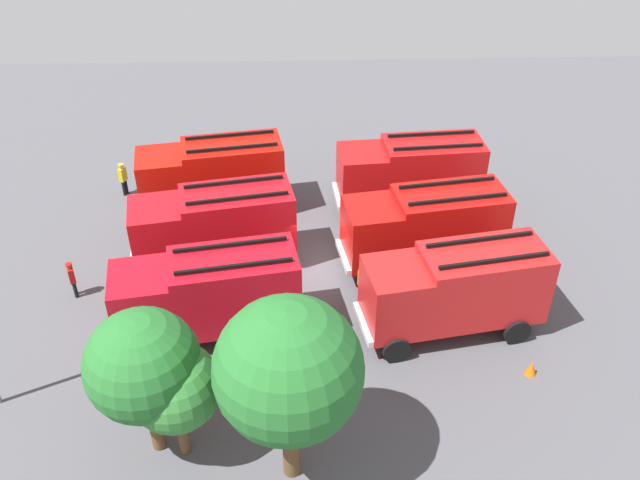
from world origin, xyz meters
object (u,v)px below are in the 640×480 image
object	(u,v)px
fire_truck_2	(425,226)
tree_2	(143,366)
firefighter_2	(123,177)
fire_truck_4	(455,288)
fire_truck_0	(411,171)
firefighter_3	(72,278)
traffic_cone_0	(531,368)
firefighter_0	(361,284)
firefighter_1	(275,274)
fire_truck_1	(212,173)
tree_0	(288,371)
tree_1	(175,388)
fire_truck_3	(214,225)
fire_truck_5	(208,293)

from	to	relation	value
fire_truck_2	tree_2	bearing A→B (deg)	34.22
firefighter_2	tree_2	world-z (taller)	tree_2
fire_truck_4	fire_truck_0	bearing A→B (deg)	-97.22
firefighter_3	traffic_cone_0	size ratio (longest dim) A/B	2.84
fire_truck_4	firefighter_0	world-z (taller)	fire_truck_4
fire_truck_4	firefighter_3	world-z (taller)	fire_truck_4
firefighter_1	traffic_cone_0	distance (m)	10.99
fire_truck_2	firefighter_3	distance (m)	15.26
fire_truck_1	tree_0	size ratio (longest dim) A/B	1.10
firefighter_2	tree_1	world-z (taller)	tree_1
tree_0	tree_2	size ratio (longest dim) A/B	1.22
firefighter_2	fire_truck_0	bearing A→B (deg)	-164.51
fire_truck_4	firefighter_0	bearing A→B (deg)	-38.71
fire_truck_4	firefighter_3	distance (m)	15.87
fire_truck_1	fire_truck_3	distance (m)	4.57
fire_truck_2	traffic_cone_0	world-z (taller)	fire_truck_2
fire_truck_5	tree_0	bearing A→B (deg)	106.41
fire_truck_3	traffic_cone_0	bearing A→B (deg)	139.21
fire_truck_1	firefighter_0	size ratio (longest dim) A/B	4.50
firefighter_0	traffic_cone_0	distance (m)	7.50
tree_1	traffic_cone_0	bearing A→B (deg)	-166.30
tree_2	fire_truck_1	bearing A→B (deg)	-92.24
fire_truck_4	traffic_cone_0	size ratio (longest dim) A/B	12.54
fire_truck_1	firefighter_2	bearing A→B (deg)	-28.98
tree_2	traffic_cone_0	world-z (taller)	tree_2
fire_truck_1	traffic_cone_0	bearing A→B (deg)	128.21
fire_truck_3	fire_truck_4	bearing A→B (deg)	143.98
tree_2	traffic_cone_0	bearing A→B (deg)	-168.13
fire_truck_5	tree_0	distance (m)	7.62
fire_truck_4	traffic_cone_0	xyz separation A→B (m)	(-2.56, 2.55, -1.85)
fire_truck_3	firefighter_3	distance (m)	6.35
tree_0	tree_1	world-z (taller)	tree_0
firefighter_3	tree_2	distance (m)	9.75
firefighter_1	firefighter_3	size ratio (longest dim) A/B	0.95
fire_truck_3	tree_1	xyz separation A→B (m)	(0.20, 10.26, 0.87)
tree_1	fire_truck_2	bearing A→B (deg)	-133.64
fire_truck_2	tree_1	bearing A→B (deg)	37.50
fire_truck_0	fire_truck_2	world-z (taller)	same
firefighter_1	tree_0	bearing A→B (deg)	124.54
fire_truck_0	tree_2	bearing A→B (deg)	49.84
firefighter_0	firefighter_2	distance (m)	14.79
fire_truck_5	tree_0	xyz separation A→B (m)	(-3.16, 6.49, 2.44)
fire_truck_1	fire_truck_5	distance (m)	9.25
fire_truck_5	fire_truck_0	bearing A→B (deg)	-144.57
fire_truck_0	firefighter_2	xyz separation A→B (m)	(14.68, -1.90, -1.14)
fire_truck_0	fire_truck_1	xyz separation A→B (m)	(9.79, -0.14, 0.00)
firefighter_3	fire_truck_5	bearing A→B (deg)	133.01
fire_truck_4	firefighter_1	size ratio (longest dim) A/B	4.66
tree_0	tree_1	size ratio (longest dim) A/B	1.52
fire_truck_0	firefighter_2	size ratio (longest dim) A/B	4.12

